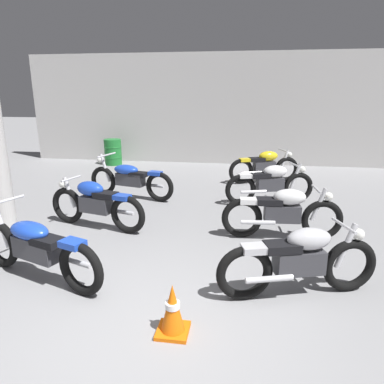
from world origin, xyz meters
name	(u,v)px	position (x,y,z in m)	size (l,w,h in m)	color
ground_plane	(141,335)	(0.00, 0.00, 0.00)	(60.00, 60.00, 0.00)	gray
back_wall	(218,109)	(0.00, 9.08, 1.80)	(13.09, 0.24, 3.60)	#BCBAB7
motorcycle_left_row_0	(36,247)	(-1.62, 0.87, 0.45)	(2.08, 0.95, 0.97)	black
motorcycle_left_row_1	(96,203)	(-1.62, 2.69, 0.46)	(1.94, 0.65, 0.88)	black
motorcycle_left_row_2	(130,179)	(-1.62, 4.57, 0.45)	(2.13, 0.80, 0.97)	black
motorcycle_right_row_0	(300,260)	(1.63, 0.99, 0.46)	(1.92, 0.74, 0.88)	black
motorcycle_right_row_1	(283,212)	(1.60, 2.70, 0.46)	(1.97, 0.51, 0.88)	black
motorcycle_right_row_2	(270,183)	(1.51, 4.62, 0.46)	(1.92, 0.73, 0.88)	black
motorcycle_right_row_3	(265,166)	(1.48, 6.51, 0.46)	(1.88, 0.81, 0.88)	black
oil_drum	(113,152)	(-3.43, 8.24, 0.43)	(0.59, 0.59, 0.85)	#1E722D
traffic_cone	(173,310)	(0.31, 0.09, 0.26)	(0.32, 0.32, 0.54)	orange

